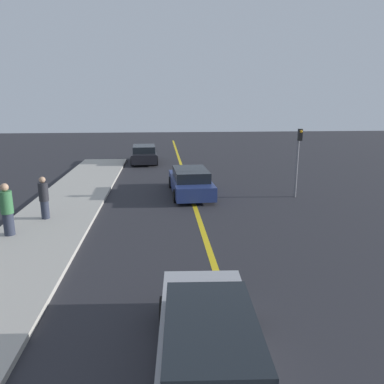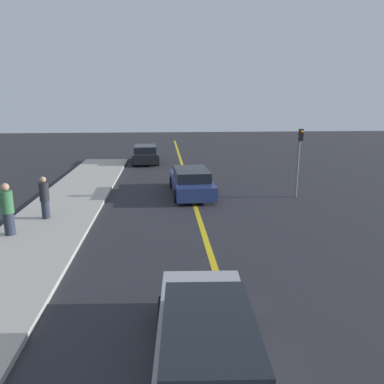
% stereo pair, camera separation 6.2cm
% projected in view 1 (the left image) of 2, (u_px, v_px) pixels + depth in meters
% --- Properties ---
extents(road_center_line, '(0.20, 60.00, 0.01)m').
position_uv_depth(road_center_line, '(198.00, 218.00, 15.15)').
color(road_center_line, gold).
rests_on(road_center_line, ground_plane).
extents(sidewalk_left, '(3.22, 33.19, 0.14)m').
position_uv_depth(sidewalk_left, '(42.00, 232.00, 13.31)').
color(sidewalk_left, '#ADA89E').
rests_on(sidewalk_left, ground_plane).
extents(car_ahead_center, '(2.02, 4.85, 1.21)m').
position_uv_depth(car_ahead_center, '(210.00, 347.00, 6.28)').
color(car_ahead_center, '#9E9EA3').
rests_on(car_ahead_center, ground_plane).
extents(car_far_distant, '(2.12, 4.86, 1.32)m').
position_uv_depth(car_far_distant, '(190.00, 182.00, 18.78)').
color(car_far_distant, navy).
rests_on(car_far_distant, ground_plane).
extents(car_parked_left_lot, '(2.09, 4.40, 1.33)m').
position_uv_depth(car_parked_left_lot, '(144.00, 154.00, 28.30)').
color(car_parked_left_lot, black).
rests_on(car_parked_left_lot, ground_plane).
extents(pedestrian_near_curb, '(0.41, 0.41, 1.81)m').
position_uv_depth(pedestrian_near_curb, '(7.00, 210.00, 12.61)').
color(pedestrian_near_curb, '#282D3D').
rests_on(pedestrian_near_curb, sidewalk_left).
extents(pedestrian_mid_group, '(0.36, 0.36, 1.66)m').
position_uv_depth(pedestrian_mid_group, '(44.00, 198.00, 14.40)').
color(pedestrian_mid_group, '#282D3D').
rests_on(pedestrian_mid_group, sidewalk_left).
extents(traffic_light, '(0.18, 0.40, 3.32)m').
position_uv_depth(traffic_light, '(298.00, 155.00, 17.87)').
color(traffic_light, slate).
rests_on(traffic_light, ground_plane).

